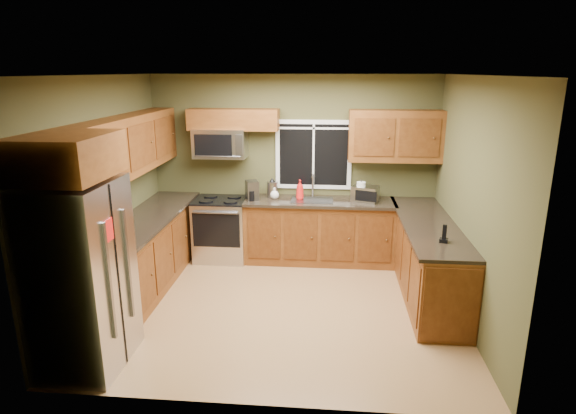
# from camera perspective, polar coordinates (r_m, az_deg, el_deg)

# --- Properties ---
(floor) EXTENTS (4.20, 4.20, 0.00)m
(floor) POSITION_cam_1_polar(r_m,az_deg,el_deg) (5.94, -0.80, -11.66)
(floor) COLOR #9C7045
(floor) RESTS_ON ground
(ceiling) EXTENTS (4.20, 4.20, 0.00)m
(ceiling) POSITION_cam_1_polar(r_m,az_deg,el_deg) (5.27, -0.91, 15.37)
(ceiling) COLOR white
(ceiling) RESTS_ON back_wall
(back_wall) EXTENTS (4.20, 0.00, 4.20)m
(back_wall) POSITION_cam_1_polar(r_m,az_deg,el_deg) (7.20, 0.63, 4.69)
(back_wall) COLOR #474525
(back_wall) RESTS_ON ground
(front_wall) EXTENTS (4.20, 0.00, 4.20)m
(front_wall) POSITION_cam_1_polar(r_m,az_deg,el_deg) (3.75, -3.69, -6.00)
(front_wall) COLOR #474525
(front_wall) RESTS_ON ground
(left_wall) EXTENTS (0.00, 3.60, 3.60)m
(left_wall) POSITION_cam_1_polar(r_m,az_deg,el_deg) (6.03, -21.11, 1.41)
(left_wall) COLOR #474525
(left_wall) RESTS_ON ground
(right_wall) EXTENTS (0.00, 3.60, 3.60)m
(right_wall) POSITION_cam_1_polar(r_m,az_deg,el_deg) (5.64, 20.89, 0.48)
(right_wall) COLOR #474525
(right_wall) RESTS_ON ground
(window) EXTENTS (1.12, 0.03, 1.02)m
(window) POSITION_cam_1_polar(r_m,az_deg,el_deg) (7.13, 3.04, 6.22)
(window) COLOR white
(window) RESTS_ON back_wall
(base_cabinets_left) EXTENTS (0.60, 2.65, 0.90)m
(base_cabinets_left) POSITION_cam_1_polar(r_m,az_deg,el_deg) (6.59, -16.20, -5.17)
(base_cabinets_left) COLOR brown
(base_cabinets_left) RESTS_ON ground
(countertop_left) EXTENTS (0.65, 2.65, 0.04)m
(countertop_left) POSITION_cam_1_polar(r_m,az_deg,el_deg) (6.43, -16.32, -1.27)
(countertop_left) COLOR black
(countertop_left) RESTS_ON base_cabinets_left
(base_cabinets_back) EXTENTS (2.17, 0.60, 0.90)m
(base_cabinets_back) POSITION_cam_1_polar(r_m,az_deg,el_deg) (7.12, 3.75, -2.97)
(base_cabinets_back) COLOR brown
(base_cabinets_back) RESTS_ON ground
(countertop_back) EXTENTS (2.17, 0.65, 0.04)m
(countertop_back) POSITION_cam_1_polar(r_m,az_deg,el_deg) (6.96, 3.81, 0.63)
(countertop_back) COLOR black
(countertop_back) RESTS_ON base_cabinets_back
(base_cabinets_peninsula) EXTENTS (0.60, 2.52, 0.90)m
(base_cabinets_peninsula) POSITION_cam_1_polar(r_m,az_deg,el_deg) (6.35, 16.19, -6.00)
(base_cabinets_peninsula) COLOR brown
(base_cabinets_peninsula) RESTS_ON ground
(countertop_peninsula) EXTENTS (0.65, 2.50, 0.04)m
(countertop_peninsula) POSITION_cam_1_polar(r_m,az_deg,el_deg) (6.19, 16.28, -1.93)
(countertop_peninsula) COLOR black
(countertop_peninsula) RESTS_ON base_cabinets_peninsula
(upper_cabinets_left) EXTENTS (0.33, 2.65, 0.72)m
(upper_cabinets_left) POSITION_cam_1_polar(r_m,az_deg,el_deg) (6.29, -18.35, 6.98)
(upper_cabinets_left) COLOR brown
(upper_cabinets_left) RESTS_ON left_wall
(upper_cabinets_back_left) EXTENTS (1.30, 0.33, 0.30)m
(upper_cabinets_back_left) POSITION_cam_1_polar(r_m,az_deg,el_deg) (7.05, -6.48, 10.27)
(upper_cabinets_back_left) COLOR brown
(upper_cabinets_back_left) RESTS_ON back_wall
(upper_cabinets_back_right) EXTENTS (1.30, 0.33, 0.72)m
(upper_cabinets_back_right) POSITION_cam_1_polar(r_m,az_deg,el_deg) (6.99, 12.59, 8.22)
(upper_cabinets_back_right) COLOR brown
(upper_cabinets_back_right) RESTS_ON back_wall
(upper_cabinet_over_fridge) EXTENTS (0.72, 0.90, 0.38)m
(upper_cabinet_over_fridge) POSITION_cam_1_polar(r_m,az_deg,el_deg) (4.61, -24.85, 5.47)
(upper_cabinet_over_fridge) COLOR brown
(upper_cabinet_over_fridge) RESTS_ON left_wall
(refrigerator) EXTENTS (0.74, 0.90, 1.80)m
(refrigerator) POSITION_cam_1_polar(r_m,az_deg,el_deg) (4.91, -23.31, -7.56)
(refrigerator) COLOR #B7B7BC
(refrigerator) RESTS_ON ground
(range) EXTENTS (0.76, 0.69, 0.94)m
(range) POSITION_cam_1_polar(r_m,az_deg,el_deg) (7.26, -7.90, -2.55)
(range) COLOR #B7B7BC
(range) RESTS_ON ground
(microwave) EXTENTS (0.76, 0.41, 0.42)m
(microwave) POSITION_cam_1_polar(r_m,az_deg,el_deg) (7.10, -8.04, 7.49)
(microwave) COLOR #B7B7BC
(microwave) RESTS_ON back_wall
(sink) EXTENTS (0.60, 0.42, 0.36)m
(sink) POSITION_cam_1_polar(r_m,az_deg,el_deg) (6.97, 2.88, 0.95)
(sink) COLOR slate
(sink) RESTS_ON countertop_back
(toaster_oven) EXTENTS (0.42, 0.38, 0.22)m
(toaster_oven) POSITION_cam_1_polar(r_m,az_deg,el_deg) (6.95, 9.13, 1.56)
(toaster_oven) COLOR #B7B7BC
(toaster_oven) RESTS_ON countertop_back
(coffee_maker) EXTENTS (0.23, 0.26, 0.28)m
(coffee_maker) POSITION_cam_1_polar(r_m,az_deg,el_deg) (6.97, -4.29, 1.92)
(coffee_maker) COLOR slate
(coffee_maker) RESTS_ON countertop_back
(kettle) EXTENTS (0.19, 0.19, 0.29)m
(kettle) POSITION_cam_1_polar(r_m,az_deg,el_deg) (7.09, -1.88, 2.21)
(kettle) COLOR #B7B7BC
(kettle) RESTS_ON countertop_back
(paper_towel_roll) EXTENTS (0.15, 0.15, 0.32)m
(paper_towel_roll) POSITION_cam_1_polar(r_m,az_deg,el_deg) (6.90, 8.63, 1.77)
(paper_towel_roll) COLOR white
(paper_towel_roll) RESTS_ON countertop_back
(soap_bottle_a) EXTENTS (0.14, 0.14, 0.29)m
(soap_bottle_a) POSITION_cam_1_polar(r_m,az_deg,el_deg) (6.97, 1.42, 2.08)
(soap_bottle_a) COLOR red
(soap_bottle_a) RESTS_ON countertop_back
(soap_bottle_c) EXTENTS (0.15, 0.15, 0.16)m
(soap_bottle_c) POSITION_cam_1_polar(r_m,az_deg,el_deg) (7.01, -1.60, 1.64)
(soap_bottle_c) COLOR white
(soap_bottle_c) RESTS_ON countertop_back
(cordless_phone) EXTENTS (0.11, 0.11, 0.20)m
(cordless_phone) POSITION_cam_1_polar(r_m,az_deg,el_deg) (5.52, 18.01, -3.39)
(cordless_phone) COLOR black
(cordless_phone) RESTS_ON countertop_peninsula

